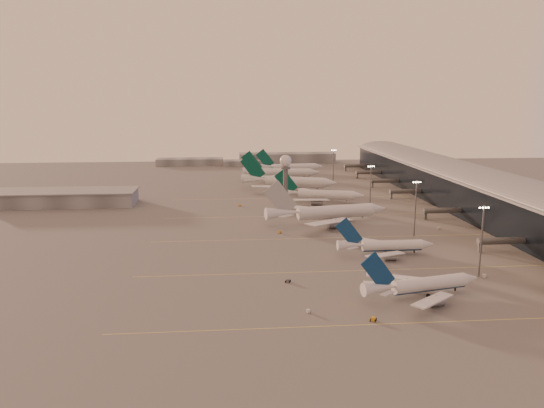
{
  "coord_description": "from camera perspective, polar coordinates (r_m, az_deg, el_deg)",
  "views": [
    {
      "loc": [
        -27.51,
        -165.75,
        59.91
      ],
      "look_at": [
        -5.83,
        81.48,
        10.23
      ],
      "focal_mm": 35.0,
      "sensor_mm": 36.0,
      "label": 1
    }
  ],
  "objects": [
    {
      "name": "widebody_white",
      "position": [
        260.47,
        5.99,
        -1.17
      ],
      "size": [
        62.59,
        49.72,
        22.2
      ],
      "color": "silver",
      "rests_on": "ground"
    },
    {
      "name": "greentail_a",
      "position": [
        311.36,
        5.15,
        0.81
      ],
      "size": [
        51.55,
        41.06,
        19.21
      ],
      "color": "silver",
      "rests_on": "ground"
    },
    {
      "name": "greentail_c",
      "position": [
        399.37,
        1.0,
        3.24
      ],
      "size": [
        58.75,
        47.23,
        21.36
      ],
      "color": "silver",
      "rests_on": "ground"
    },
    {
      "name": "distant_horizon",
      "position": [
        495.0,
        -1.5,
        4.82
      ],
      "size": [
        165.0,
        37.5,
        9.0
      ],
      "color": "slate",
      "rests_on": "ground"
    },
    {
      "name": "radar_tower",
      "position": [
        290.22,
        1.47,
        3.6
      ],
      "size": [
        6.4,
        6.4,
        31.1
      ],
      "color": "#4E5155",
      "rests_on": "ground"
    },
    {
      "name": "mast_d",
      "position": [
        376.31,
        6.62,
        4.2
      ],
      "size": [
        3.6,
        0.56,
        25.0
      ],
      "color": "#4E5155",
      "rests_on": "ground"
    },
    {
      "name": "gsv_truck_b",
      "position": [
        223.48,
        12.4,
        -4.17
      ],
      "size": [
        6.45,
        3.78,
        2.46
      ],
      "color": "silver",
      "rests_on": "ground"
    },
    {
      "name": "greentail_b",
      "position": [
        351.84,
        1.81,
        2.2
      ],
      "size": [
        62.74,
        49.82,
        23.71
      ],
      "color": "silver",
      "rests_on": "ground"
    },
    {
      "name": "gsv_truck_c",
      "position": [
        239.36,
        0.9,
        -2.88
      ],
      "size": [
        5.74,
        5.44,
        2.35
      ],
      "color": "orange",
      "rests_on": "ground"
    },
    {
      "name": "narrowbody_mid",
      "position": [
        210.93,
        12.1,
        -4.57
      ],
      "size": [
        39.03,
        31.2,
        15.26
      ],
      "color": "silver",
      "rests_on": "ground"
    },
    {
      "name": "mast_a",
      "position": [
        192.14,
        21.63,
        -3.4
      ],
      "size": [
        3.6,
        0.56,
        25.0
      ],
      "color": "#4E5155",
      "rests_on": "ground"
    },
    {
      "name": "ground",
      "position": [
        178.38,
        4.2,
        -8.34
      ],
      "size": [
        700.0,
        700.0,
        0.0
      ],
      "primitive_type": "plane",
      "color": "#565354",
      "rests_on": "ground"
    },
    {
      "name": "gsv_truck_a",
      "position": [
        153.8,
        4.07,
        -11.21
      ],
      "size": [
        5.37,
        4.19,
        2.08
      ],
      "color": "silver",
      "rests_on": "ground"
    },
    {
      "name": "gsv_truck_d",
      "position": [
        299.63,
        -3.47,
        0.0
      ],
      "size": [
        4.06,
        6.24,
        2.37
      ],
      "color": "orange",
      "rests_on": "ground"
    },
    {
      "name": "gsv_tug_far",
      "position": [
        281.6,
        2.34,
        -0.87
      ],
      "size": [
        3.26,
        3.91,
        0.96
      ],
      "color": "silver",
      "rests_on": "ground"
    },
    {
      "name": "hangar",
      "position": [
        324.24,
        -21.5,
        0.65
      ],
      "size": [
        82.0,
        27.0,
        8.5
      ],
      "color": "slate",
      "rests_on": "ground"
    },
    {
      "name": "gsv_tug_near",
      "position": [
        150.8,
        10.84,
        -12.08
      ],
      "size": [
        3.63,
        4.27,
        1.05
      ],
      "color": "orange",
      "rests_on": "ground"
    },
    {
      "name": "gsv_catering_a",
      "position": [
        195.02,
        21.95,
        -6.74
      ],
      "size": [
        5.66,
        3.17,
        4.4
      ],
      "color": "silver",
      "rests_on": "ground"
    },
    {
      "name": "gsv_tug_mid",
      "position": [
        177.24,
        1.73,
        -8.26
      ],
      "size": [
        4.15,
        3.33,
        1.03
      ],
      "color": "#535558",
      "rests_on": "ground"
    },
    {
      "name": "terminal",
      "position": [
        311.22,
        20.86,
        1.44
      ],
      "size": [
        57.0,
        362.0,
        23.04
      ],
      "color": "black",
      "rests_on": "ground"
    },
    {
      "name": "gsv_catering_b",
      "position": [
        257.81,
        17.53,
        -2.16
      ],
      "size": [
        5.67,
        3.29,
        4.37
      ],
      "color": "silver",
      "rests_on": "ground"
    },
    {
      "name": "mast_b",
      "position": [
        240.15,
        15.19,
        -0.17
      ],
      "size": [
        3.6,
        0.56,
        25.0
      ],
      "color": "#4E5155",
      "rests_on": "ground"
    },
    {
      "name": "greentail_d",
      "position": [
        431.65,
        2.01,
        3.81
      ],
      "size": [
        55.62,
        44.76,
        20.2
      ],
      "color": "silver",
      "rests_on": "ground"
    },
    {
      "name": "mast_c",
      "position": [
        290.14,
        10.56,
        1.97
      ],
      "size": [
        3.6,
        0.56,
        25.0
      ],
      "color": "#4E5155",
      "rests_on": "ground"
    },
    {
      "name": "narrowbody_near",
      "position": [
        170.17,
        15.8,
        -8.57
      ],
      "size": [
        40.6,
        32.05,
        16.09
      ],
      "color": "silver",
      "rests_on": "ground"
    },
    {
      "name": "taxiway_markings",
      "position": [
        236.79,
        9.23,
        -3.48
      ],
      "size": [
        180.0,
        185.25,
        0.02
      ],
      "color": "#EBD953",
      "rests_on": "ground"
    }
  ]
}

